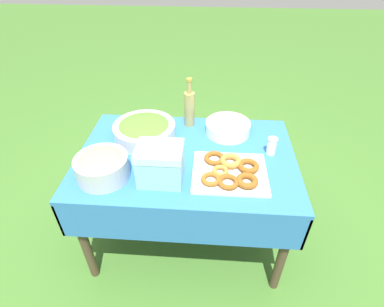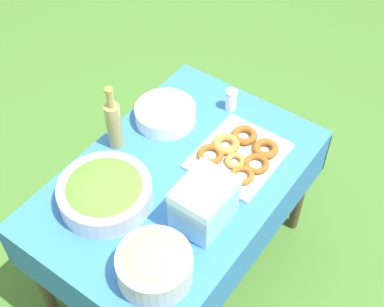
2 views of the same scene
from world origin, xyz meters
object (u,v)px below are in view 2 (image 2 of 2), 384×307
at_px(donut_platter, 239,154).
at_px(plate_stack, 165,114).
at_px(pasta_bowl, 154,264).
at_px(cooler_box, 204,203).
at_px(salad_bowl, 105,192).
at_px(olive_oil_bottle, 114,124).

relative_size(donut_platter, plate_stack, 1.41).
relative_size(pasta_bowl, cooler_box, 1.20).
bearing_deg(salad_bowl, olive_oil_bottle, 33.77).
height_order(plate_stack, cooler_box, cooler_box).
distance_m(pasta_bowl, olive_oil_bottle, 0.65).
relative_size(plate_stack, cooler_box, 1.22).
distance_m(pasta_bowl, donut_platter, 0.64).
height_order(donut_platter, olive_oil_bottle, olive_oil_bottle).
height_order(salad_bowl, donut_platter, salad_bowl).
distance_m(olive_oil_bottle, cooler_box, 0.53).
height_order(pasta_bowl, cooler_box, cooler_box).
relative_size(pasta_bowl, donut_platter, 0.70).
bearing_deg(pasta_bowl, cooler_box, 0.22).
distance_m(donut_platter, olive_oil_bottle, 0.53).
distance_m(plate_stack, cooler_box, 0.56).
bearing_deg(pasta_bowl, plate_stack, 35.13).
relative_size(pasta_bowl, olive_oil_bottle, 0.85).
bearing_deg(salad_bowl, cooler_box, -66.78).
relative_size(salad_bowl, olive_oil_bottle, 1.16).
relative_size(olive_oil_bottle, cooler_box, 1.41).
bearing_deg(salad_bowl, pasta_bowl, -111.72).
bearing_deg(plate_stack, cooler_box, -127.44).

